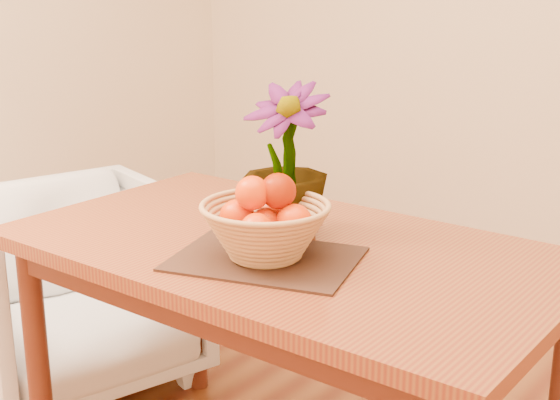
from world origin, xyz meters
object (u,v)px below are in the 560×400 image
Objects in this scene: table at (284,276)px; wicker_basket at (265,233)px; potted_plant at (285,161)px; armchair at (73,279)px.

table is 4.58× the size of wicker_basket.
armchair is at bearing 166.60° from potted_plant.
potted_plant is (-0.08, 0.18, 0.13)m from wicker_basket.
wicker_basket reaches higher than armchair.
table is 3.59× the size of potted_plant.
armchair is (-0.96, 0.04, -0.56)m from potted_plant.
wicker_basket is 0.23m from potted_plant.
potted_plant reaches higher than table.
wicker_basket is 0.78× the size of potted_plant.
wicker_basket reaches higher than table.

